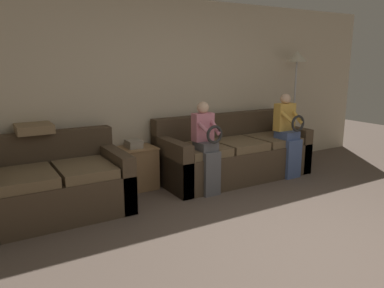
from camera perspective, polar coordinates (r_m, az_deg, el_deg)
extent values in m
plane|color=brown|center=(3.56, 21.13, -16.90)|extent=(14.00, 14.00, 0.00)
cube|color=beige|center=(5.45, -3.22, 8.10)|extent=(7.82, 0.06, 2.55)
cube|color=#473828|center=(5.58, 6.44, -2.76)|extent=(2.26, 0.93, 0.46)
cube|color=#473828|center=(5.76, 4.36, 2.42)|extent=(2.26, 0.20, 0.44)
cube|color=#473828|center=(5.00, -3.17, -3.18)|extent=(0.16, 0.93, 0.69)
cube|color=#473828|center=(6.23, 14.19, -0.38)|extent=(0.16, 0.93, 0.69)
cube|color=brown|center=(5.07, 1.37, -0.90)|extent=(0.61, 0.69, 0.11)
cube|color=brown|center=(5.43, 7.15, -0.08)|extent=(0.61, 0.69, 0.11)
cube|color=brown|center=(5.85, 12.16, 0.64)|extent=(0.61, 0.69, 0.11)
cube|color=#473828|center=(4.51, -20.01, -7.33)|extent=(1.56, 0.98, 0.45)
cube|color=#473828|center=(4.76, -21.33, -0.84)|extent=(1.56, 0.20, 0.44)
cube|color=#473828|center=(4.64, -11.59, -4.82)|extent=(0.16, 0.98, 0.67)
cube|color=brown|center=(4.29, -24.09, -4.76)|extent=(0.58, 0.74, 0.11)
cube|color=brown|center=(4.39, -16.05, -3.74)|extent=(0.58, 0.74, 0.11)
cube|color=#56565B|center=(4.80, 2.97, -4.57)|extent=(0.23, 0.10, 0.57)
cube|color=#56565B|center=(4.82, 2.09, -0.27)|extent=(0.23, 0.28, 0.11)
cube|color=#D17A8E|center=(4.83, 1.66, 2.61)|extent=(0.27, 0.14, 0.36)
sphere|color=#DBB293|center=(4.79, 1.68, 5.57)|extent=(0.16, 0.16, 0.16)
torus|color=black|center=(4.62, 3.45, 1.45)|extent=(0.23, 0.04, 0.23)
cylinder|color=#D17A8E|center=(4.67, 1.63, 2.60)|extent=(0.10, 0.30, 0.21)
cylinder|color=#D17A8E|center=(4.76, 3.44, 2.78)|extent=(0.10, 0.30, 0.21)
cube|color=#475B8E|center=(5.70, 15.08, -2.22)|extent=(0.27, 0.10, 0.57)
cube|color=#475B8E|center=(5.72, 14.27, 1.39)|extent=(0.27, 0.28, 0.11)
cube|color=gold|center=(5.72, 13.91, 4.03)|extent=(0.31, 0.14, 0.40)
sphere|color=#DBB293|center=(5.69, 14.06, 6.71)|extent=(0.15, 0.15, 0.15)
torus|color=black|center=(5.55, 15.84, 3.02)|extent=(0.24, 0.04, 0.24)
cylinder|color=gold|center=(5.55, 14.16, 4.07)|extent=(0.11, 0.31, 0.22)
cylinder|color=gold|center=(5.70, 15.61, 4.20)|extent=(0.11, 0.31, 0.22)
cube|color=olive|center=(5.09, -8.77, -3.69)|extent=(0.56, 0.41, 0.57)
cube|color=#9A724A|center=(5.02, -8.88, -0.65)|extent=(0.58, 0.43, 0.02)
cube|color=gray|center=(5.03, -8.93, -0.21)|extent=(0.18, 0.25, 0.06)
cube|color=gray|center=(5.02, -8.85, 0.35)|extent=(0.19, 0.23, 0.04)
cylinder|color=#2D2B28|center=(6.75, 14.85, -2.33)|extent=(0.26, 0.26, 0.02)
cylinder|color=#B7B7BC|center=(6.59, 15.26, 4.76)|extent=(0.03, 0.03, 1.66)
cone|color=beige|center=(6.53, 15.73, 12.74)|extent=(0.34, 0.34, 0.17)
cube|color=#846B4C|center=(4.69, -22.93, 2.21)|extent=(0.40, 0.40, 0.10)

